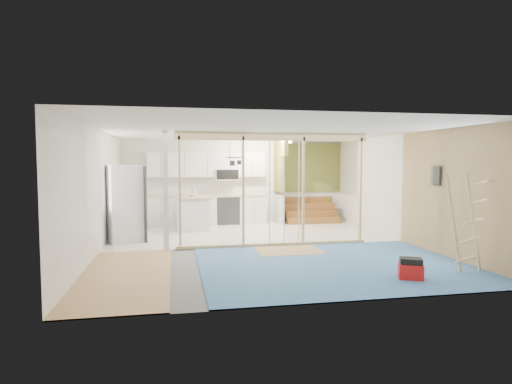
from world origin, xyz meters
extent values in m
cube|color=slate|center=(0.00, 0.00, 0.00)|extent=(7.00, 8.00, 0.01)
cube|color=white|center=(0.00, 0.00, 2.60)|extent=(7.00, 8.00, 0.01)
cube|color=white|center=(0.00, 4.00, 1.30)|extent=(7.00, 0.01, 2.60)
cube|color=white|center=(0.00, -4.00, 1.30)|extent=(7.00, 0.01, 2.60)
cube|color=white|center=(-3.50, 0.00, 1.30)|extent=(0.01, 8.00, 2.60)
cube|color=white|center=(3.50, 0.00, 1.30)|extent=(0.01, 8.00, 2.60)
cube|color=silver|center=(0.00, 2.00, 0.01)|extent=(7.00, 4.00, 0.02)
cube|color=#456DA8|center=(1.00, -2.00, 0.01)|extent=(5.00, 4.00, 0.02)
cube|color=tan|center=(-2.75, -2.00, 0.01)|extent=(1.50, 4.00, 0.02)
cube|color=tan|center=(0.50, -0.60, 0.02)|extent=(1.40, 1.00, 0.01)
cube|color=#D1C47F|center=(0.30, 0.00, 2.50)|extent=(4.40, 0.09, 0.18)
cube|color=#D1C47F|center=(0.30, 0.00, 0.05)|extent=(4.40, 0.09, 0.06)
cube|color=silver|center=(-2.10, 0.00, 1.30)|extent=(0.12, 0.14, 2.60)
cube|color=#D1C47F|center=(-1.80, 0.00, 1.30)|extent=(0.04, 0.09, 2.40)
cube|color=#D1C47F|center=(-0.40, 0.00, 1.30)|extent=(0.05, 0.09, 2.40)
cube|color=#D1C47F|center=(1.00, 0.00, 1.30)|extent=(0.04, 0.09, 2.40)
cube|color=#D1C47F|center=(2.40, 0.00, 1.30)|extent=(0.04, 0.09, 2.40)
cylinder|color=silver|center=(0.20, -0.03, 1.22)|extent=(0.02, 0.02, 2.35)
cylinder|color=silver|center=(0.90, 0.02, 1.22)|extent=(0.02, 0.02, 2.35)
cylinder|color=silver|center=(0.55, 0.00, 1.22)|extent=(0.02, 0.02, 2.35)
cube|color=white|center=(-0.90, 3.70, 0.44)|extent=(3.60, 0.60, 0.88)
cube|color=beige|center=(-0.90, 3.70, 0.91)|extent=(3.66, 0.64, 0.05)
cube|color=white|center=(-3.20, 2.60, 0.44)|extent=(0.60, 1.60, 0.88)
cube|color=beige|center=(-3.20, 2.60, 0.91)|extent=(0.64, 1.64, 0.05)
cube|color=white|center=(-0.90, 3.82, 1.85)|extent=(3.60, 0.34, 0.75)
cube|color=white|center=(-0.30, 3.78, 1.55)|extent=(0.72, 0.38, 0.36)
cube|color=black|center=(-0.30, 3.59, 1.55)|extent=(0.68, 0.02, 0.30)
cube|color=olive|center=(1.30, 3.55, 1.80)|extent=(0.10, 0.90, 1.60)
cube|color=silver|center=(1.30, 3.55, 0.45)|extent=(0.10, 0.90, 0.90)
cube|color=olive|center=(1.30, 2.85, 2.35)|extent=(0.10, 0.50, 0.50)
cube|color=olive|center=(2.40, 3.97, 1.75)|extent=(2.20, 0.04, 1.60)
cube|color=silver|center=(2.40, 3.97, 0.45)|extent=(2.20, 0.04, 0.90)
cube|color=brown|center=(2.35, 3.20, 0.10)|extent=(1.70, 0.26, 0.20)
cube|color=brown|center=(2.35, 3.46, 0.30)|extent=(1.70, 0.26, 0.20)
cube|color=brown|center=(2.35, 3.72, 0.50)|extent=(1.70, 0.26, 0.20)
cube|color=brown|center=(2.35, 3.98, 0.70)|extent=(1.70, 0.26, 0.20)
torus|color=black|center=(-0.30, 1.90, 2.05)|extent=(0.52, 0.52, 0.02)
cylinder|color=black|center=(-0.45, 1.90, 2.30)|extent=(0.01, 0.01, 0.50)
cylinder|color=black|center=(-0.15, 1.90, 2.30)|extent=(0.01, 0.01, 0.50)
cylinder|color=#353439|center=(-0.40, 1.80, 1.90)|extent=(0.14, 0.14, 0.14)
cylinder|color=#353439|center=(-0.18, 2.00, 1.92)|extent=(0.12, 0.12, 0.12)
cube|color=tan|center=(3.48, -2.00, 1.30)|extent=(0.02, 4.00, 2.60)
cube|color=#353439|center=(3.43, -1.40, 1.65)|extent=(0.04, 0.30, 0.40)
cylinder|color=#FFEABF|center=(1.40, 3.00, 2.54)|extent=(0.32, 0.32, 0.08)
cube|color=silver|center=(-3.10, 1.22, 0.93)|extent=(1.05, 1.03, 1.86)
cube|color=#353439|center=(-2.71, 1.22, 0.93)|extent=(0.32, 0.69, 1.82)
cube|color=white|center=(-1.40, 2.70, 0.44)|extent=(0.88, 0.88, 0.89)
cube|color=beige|center=(-1.40, 2.70, 0.93)|extent=(0.99, 0.99, 0.05)
imported|color=white|center=(-1.41, 2.79, 0.99)|extent=(0.31, 0.31, 0.06)
imported|color=#A8AABB|center=(-1.35, 3.62, 1.09)|extent=(0.14, 0.14, 0.32)
imported|color=white|center=(0.70, 3.81, 1.02)|extent=(0.11, 0.11, 0.18)
cube|color=#B41010|center=(1.87, -3.13, 0.13)|extent=(0.46, 0.42, 0.27)
cube|color=black|center=(1.87, -3.13, 0.31)|extent=(0.41, 0.37, 0.10)
cube|color=#DFBA88|center=(2.77, -2.93, 0.88)|extent=(0.42, 0.09, 1.74)
cube|color=#DFBA88|center=(3.15, -2.93, 0.88)|extent=(0.42, 0.09, 1.74)
cube|color=#DFBA88|center=(3.01, -2.93, 0.24)|extent=(0.42, 0.09, 0.12)
cube|color=#DFBA88|center=(3.08, -2.93, 0.57)|extent=(0.42, 0.09, 0.12)
cube|color=#DFBA88|center=(3.15, -2.93, 0.91)|extent=(0.42, 0.09, 0.12)
cube|color=#DFBA88|center=(3.22, -2.93, 1.24)|extent=(0.42, 0.09, 0.12)
cube|color=#DFBA88|center=(3.29, -2.93, 1.58)|extent=(0.42, 0.09, 0.12)
camera|label=1|loc=(-1.93, -9.42, 1.93)|focal=30.00mm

